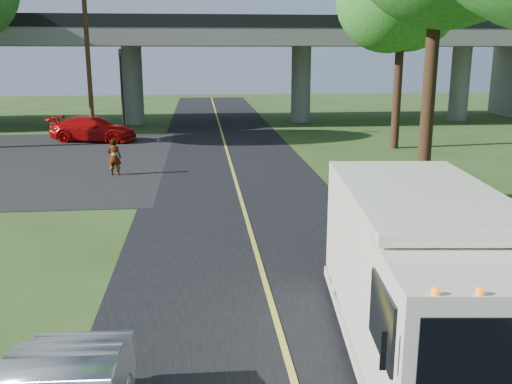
{
  "coord_description": "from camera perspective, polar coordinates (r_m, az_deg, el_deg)",
  "views": [
    {
      "loc": [
        -1.38,
        -9.43,
        5.08
      ],
      "look_at": [
        0.0,
        4.53,
        1.6
      ],
      "focal_mm": 40.0,
      "sensor_mm": 36.0,
      "label": 1
    }
  ],
  "objects": [
    {
      "name": "ground",
      "position": [
        10.8,
        2.44,
        -14.14
      ],
      "size": [
        120.0,
        120.0,
        0.0
      ],
      "primitive_type": "plane",
      "color": "#2D4017",
      "rests_on": "ground"
    },
    {
      "name": "road",
      "position": [
        20.13,
        -1.54,
        -0.66
      ],
      "size": [
        7.0,
        90.0,
        0.02
      ],
      "primitive_type": "cube",
      "color": "black",
      "rests_on": "ground"
    },
    {
      "name": "lane_line",
      "position": [
        20.12,
        -1.54,
        -0.61
      ],
      "size": [
        0.12,
        90.0,
        0.01
      ],
      "primitive_type": "cube",
      "color": "gold",
      "rests_on": "road"
    },
    {
      "name": "overpass",
      "position": [
        41.46,
        -3.85,
        13.18
      ],
      "size": [
        54.0,
        10.0,
        7.3
      ],
      "color": "slate",
      "rests_on": "ground"
    },
    {
      "name": "traffic_signal",
      "position": [
        35.78,
        -13.3,
        10.56
      ],
      "size": [
        0.18,
        0.22,
        5.2
      ],
      "color": "black",
      "rests_on": "ground"
    },
    {
      "name": "utility_pole",
      "position": [
        33.99,
        -16.43,
        12.56
      ],
      "size": [
        1.6,
        0.26,
        9.0
      ],
      "color": "#472D19",
      "rests_on": "ground"
    },
    {
      "name": "step_van",
      "position": [
        9.69,
        16.68,
        -8.06
      ],
      "size": [
        3.14,
        6.99,
        2.85
      ],
      "rotation": [
        0.0,
        0.0,
        -0.1
      ],
      "color": "silver",
      "rests_on": "ground"
    },
    {
      "name": "red_sedan",
      "position": [
        34.23,
        -15.94,
        6.08
      ],
      "size": [
        5.28,
        3.15,
        1.43
      ],
      "primitive_type": "imported",
      "rotation": [
        0.0,
        0.0,
        1.33
      ],
      "color": "#B20B0A",
      "rests_on": "ground"
    },
    {
      "name": "pedestrian",
      "position": [
        24.53,
        -13.98,
        3.41
      ],
      "size": [
        0.6,
        0.42,
        1.55
      ],
      "primitive_type": "imported",
      "rotation": [
        0.0,
        0.0,
        3.05
      ],
      "color": "gray",
      "rests_on": "ground"
    }
  ]
}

